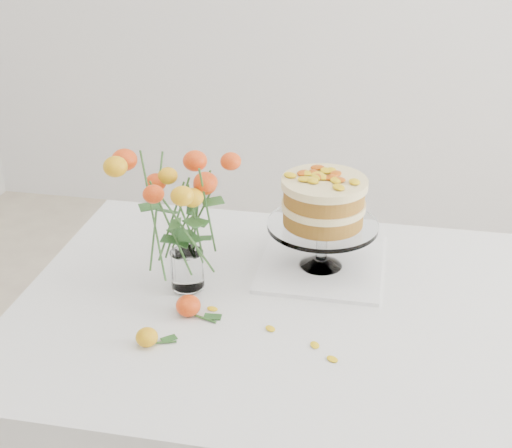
{
  "coord_description": "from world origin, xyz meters",
  "views": [
    {
      "loc": [
        0.09,
        -1.34,
        1.64
      ],
      "look_at": [
        -0.19,
        0.1,
        0.9
      ],
      "focal_mm": 50.0,
      "sensor_mm": 36.0,
      "label": 1
    }
  ],
  "objects": [
    {
      "name": "stray_petal_d",
      "position": [
        -0.26,
        -0.05,
        0.76
      ],
      "size": [
        0.03,
        0.02,
        0.0
      ],
      "primitive_type": "ellipsoid",
      "color": "yellow",
      "rests_on": "table"
    },
    {
      "name": "cake_stand",
      "position": [
        -0.04,
        0.18,
        0.93
      ],
      "size": [
        0.27,
        0.27,
        0.24
      ],
      "rotation": [
        0.0,
        0.0,
        0.39
      ],
      "color": "white",
      "rests_on": "napkin"
    },
    {
      "name": "napkin",
      "position": [
        -0.04,
        0.18,
        0.76
      ],
      "size": [
        0.3,
        0.3,
        0.01
      ],
      "primitive_type": "cube",
      "rotation": [
        0.0,
        0.0,
        -0.0
      ],
      "color": "silver",
      "rests_on": "table"
    },
    {
      "name": "stray_petal_b",
      "position": [
        -0.02,
        -0.14,
        0.76
      ],
      "size": [
        0.03,
        0.02,
        0.0
      ],
      "primitive_type": "ellipsoid",
      "color": "yellow",
      "rests_on": "table"
    },
    {
      "name": "stray_petal_c",
      "position": [
        0.02,
        -0.18,
        0.76
      ],
      "size": [
        0.03,
        0.02,
        0.0
      ],
      "primitive_type": "ellipsoid",
      "color": "yellow",
      "rests_on": "table"
    },
    {
      "name": "loose_rose_near",
      "position": [
        -0.36,
        -0.2,
        0.78
      ],
      "size": [
        0.08,
        0.05,
        0.04
      ],
      "rotation": [
        0.0,
        0.0,
        0.3
      ],
      "color": "orange",
      "rests_on": "table"
    },
    {
      "name": "table",
      "position": [
        0.0,
        0.0,
        0.67
      ],
      "size": [
        1.43,
        0.93,
        0.76
      ],
      "color": "tan",
      "rests_on": "ground"
    },
    {
      "name": "stray_petal_a",
      "position": [
        -0.12,
        -0.1,
        0.76
      ],
      "size": [
        0.03,
        0.02,
        0.0
      ],
      "primitive_type": "ellipsoid",
      "color": "yellow",
      "rests_on": "table"
    },
    {
      "name": "rose_vase",
      "position": [
        -0.34,
        0.03,
        0.98
      ],
      "size": [
        0.32,
        0.32,
        0.39
      ],
      "rotation": [
        0.0,
        0.0,
        -0.34
      ],
      "color": "white",
      "rests_on": "table"
    },
    {
      "name": "loose_rose_far",
      "position": [
        -0.31,
        -0.08,
        0.78
      ],
      "size": [
        0.1,
        0.06,
        0.05
      ],
      "rotation": [
        0.0,
        0.0,
        -0.33
      ],
      "color": "red",
      "rests_on": "table"
    }
  ]
}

